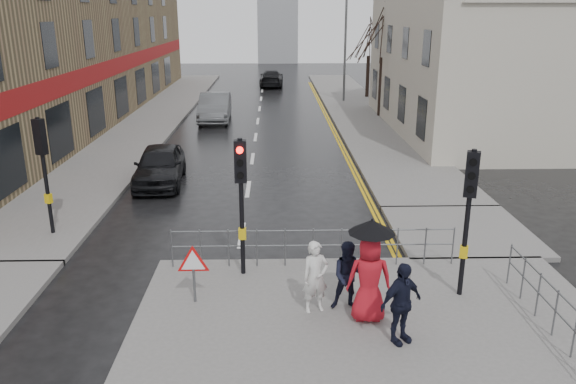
{
  "coord_description": "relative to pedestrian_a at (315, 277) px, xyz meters",
  "views": [
    {
      "loc": [
        0.99,
        -12.39,
        6.31
      ],
      "look_at": [
        1.37,
        2.79,
        1.4
      ],
      "focal_mm": 35.0,
      "sensor_mm": 36.0,
      "label": 1
    }
  ],
  "objects": [
    {
      "name": "car_far",
      "position": [
        -1.07,
        38.76,
        -0.23
      ],
      "size": [
        2.1,
        4.91,
        1.41
      ],
      "primitive_type": "imported",
      "rotation": [
        0.0,
        0.0,
        3.12
      ],
      "color": "black",
      "rests_on": "ground"
    },
    {
      "name": "street_lamp",
      "position": [
        3.98,
        29.66,
        3.77
      ],
      "size": [
        1.83,
        0.25,
        8.0
      ],
      "color": "#595B5E",
      "rests_on": "right_pavement"
    },
    {
      "name": "left_pavement",
      "position": [
        -8.34,
        24.66,
        -0.86
      ],
      "size": [
        4.0,
        44.0,
        0.14
      ],
      "primitive_type": "cube",
      "color": "#605E5B",
      "rests_on": "ground"
    },
    {
      "name": "near_pavement",
      "position": [
        1.16,
        -1.84,
        -0.86
      ],
      "size": [
        10.0,
        9.0,
        0.14
      ],
      "primitive_type": "cube",
      "color": "#605E5B",
      "rests_on": "ground"
    },
    {
      "name": "building_right_cream",
      "position": [
        10.16,
        19.66,
        3.85
      ],
      "size": [
        9.0,
        16.4,
        10.1
      ],
      "color": "#B5AF9E",
      "rests_on": "ground"
    },
    {
      "name": "guard_railing_side",
      "position": [
        4.66,
        -1.09,
        -0.09
      ],
      "size": [
        0.04,
        4.54,
        1.0
      ],
      "color": "#595B5E",
      "rests_on": "near_pavement"
    },
    {
      "name": "guard_railing_front",
      "position": [
        0.11,
        2.26,
        -0.08
      ],
      "size": [
        7.14,
        0.04,
        1.0
      ],
      "color": "#595B5E",
      "rests_on": "near_pavement"
    },
    {
      "name": "traffic_signal_near_right",
      "position": [
        3.36,
        0.65,
        1.52
      ],
      "size": [
        0.34,
        0.33,
        3.4
      ],
      "color": "black",
      "rests_on": "near_pavement"
    },
    {
      "name": "pedestrian_b",
      "position": [
        0.73,
        0.08,
        -0.02
      ],
      "size": [
        0.78,
        0.62,
        1.54
      ],
      "primitive_type": "imported",
      "rotation": [
        0.0,
        0.0,
        -0.05
      ],
      "color": "black",
      "rests_on": "near_pavement"
    },
    {
      "name": "right_pavement",
      "position": [
        4.66,
        26.66,
        -0.86
      ],
      "size": [
        4.0,
        40.0,
        0.14
      ],
      "primitive_type": "cube",
      "color": "#605E5B",
      "rests_on": "ground"
    },
    {
      "name": "pedestrian_a",
      "position": [
        0.0,
        0.0,
        0.0
      ],
      "size": [
        0.66,
        0.53,
        1.59
      ],
      "primitive_type": "imported",
      "rotation": [
        0.0,
        0.0,
        0.29
      ],
      "color": "silver",
      "rests_on": "near_pavement"
    },
    {
      "name": "tree_far",
      "position": [
        6.16,
        31.66,
        3.49
      ],
      "size": [
        2.4,
        2.4,
        5.64
      ],
      "color": "black",
      "rests_on": "right_pavement"
    },
    {
      "name": "pavement_bridge_right",
      "position": [
        4.66,
        4.66,
        -0.86
      ],
      "size": [
        4.0,
        4.2,
        0.14
      ],
      "primitive_type": "cube",
      "color": "#605E5B",
      "rests_on": "ground"
    },
    {
      "name": "car_parked",
      "position": [
        -5.22,
        9.95,
        -0.2
      ],
      "size": [
        2.0,
        4.39,
        1.46
      ],
      "primitive_type": "imported",
      "rotation": [
        0.0,
        0.0,
        0.07
      ],
      "color": "black",
      "rests_on": "ground"
    },
    {
      "name": "traffic_signal_near_left",
      "position": [
        -1.64,
        1.85,
        1.52
      ],
      "size": [
        0.28,
        0.27,
        3.4
      ],
      "color": "black",
      "rests_on": "near_pavement"
    },
    {
      "name": "traffic_signal_far_left",
      "position": [
        -7.34,
        4.66,
        1.52
      ],
      "size": [
        0.34,
        0.33,
        3.4
      ],
      "color": "black",
      "rests_on": "left_pavement"
    },
    {
      "name": "tree_near",
      "position": [
        5.66,
        23.66,
        4.2
      ],
      "size": [
        2.4,
        2.4,
        6.58
      ],
      "color": "black",
      "rests_on": "right_pavement"
    },
    {
      "name": "car_mid",
      "position": [
        -4.39,
        22.77,
        -0.11
      ],
      "size": [
        1.89,
        5.05,
        1.65
      ],
      "primitive_type": "imported",
      "rotation": [
        0.0,
        0.0,
        0.03
      ],
      "color": "#515357",
      "rests_on": "ground"
    },
    {
      "name": "building_left_terrace",
      "position": [
        -13.84,
        23.66,
        4.07
      ],
      "size": [
        8.0,
        42.0,
        10.0
      ],
      "primitive_type": "cube",
      "color": "#8A754F",
      "rests_on": "ground"
    },
    {
      "name": "warning_sign",
      "position": [
        -2.64,
        0.45,
        0.11
      ],
      "size": [
        0.8,
        0.07,
        1.35
      ],
      "color": "#595B5E",
      "rests_on": "near_pavement"
    },
    {
      "name": "pedestrian_with_umbrella",
      "position": [
        1.08,
        -0.38,
        0.38
      ],
      "size": [
        0.96,
        0.96,
        2.23
      ],
      "color": "#AF1420",
      "rests_on": "near_pavement"
    },
    {
      "name": "ground",
      "position": [
        -1.84,
        1.66,
        -0.93
      ],
      "size": [
        120.0,
        120.0,
        0.0
      ],
      "primitive_type": "plane",
      "color": "black",
      "rests_on": "ground"
    },
    {
      "name": "pedestrian_d",
      "position": [
        1.56,
        -1.23,
        0.04
      ],
      "size": [
        1.05,
        0.84,
        1.66
      ],
      "primitive_type": "imported",
      "rotation": [
        0.0,
        0.0,
        0.52
      ],
      "color": "black",
      "rests_on": "near_pavement"
    }
  ]
}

